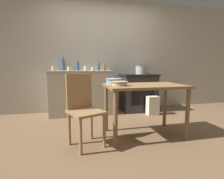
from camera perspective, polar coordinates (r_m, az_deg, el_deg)
ground_plane at (r=2.82m, az=2.62°, el=-13.93°), size 14.00×14.00×0.00m
wall_back at (r=4.18m, az=-3.25°, el=10.87°), size 8.00×0.07×2.55m
counter_cabinet at (r=3.85m, az=-9.92°, el=-0.92°), size 1.36×0.58×0.94m
stove at (r=4.13m, az=8.57°, el=-0.93°), size 0.80×0.60×0.85m
work_table at (r=2.60m, az=10.56°, el=-0.91°), size 1.13×0.70×0.77m
chair at (r=2.32m, az=-9.31°, el=-5.79°), size 0.53×0.53×0.94m
flour_sack at (r=3.85m, az=13.12°, el=-5.12°), size 0.24×0.17×0.40m
stock_pot at (r=4.19m, az=9.45°, el=6.35°), size 0.26×0.26×0.22m
mixing_bowl_large at (r=2.63m, az=0.58°, el=2.83°), size 0.24×0.24×0.08m
mixing_bowl_small at (r=2.39m, az=2.45°, el=2.08°), size 0.23×0.23×0.06m
bottle_far_left at (r=3.99m, az=-2.55°, el=7.16°), size 0.07×0.07×0.16m
bottle_left at (r=3.90m, az=-11.17°, el=7.41°), size 0.08×0.08×0.23m
bottle_mid_left at (r=4.01m, az=-15.66°, el=7.63°), size 0.08×0.08×0.30m
bottle_center_left at (r=3.88m, az=-4.39°, el=7.28°), size 0.07×0.07×0.19m
cup_center at (r=3.65m, az=-18.51°, el=6.56°), size 0.08×0.08×0.10m
cup_center_right at (r=3.72m, az=-8.67°, el=6.87°), size 0.07×0.07×0.10m
cup_mid_right at (r=3.67m, az=-13.73°, el=6.62°), size 0.09×0.09×0.09m
cup_right at (r=3.71m, az=-6.25°, el=6.73°), size 0.08×0.08×0.08m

